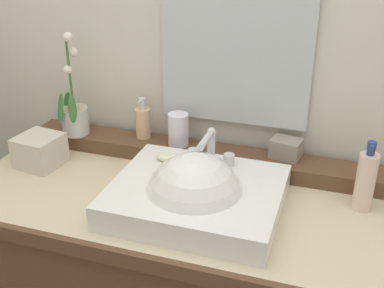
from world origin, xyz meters
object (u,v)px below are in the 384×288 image
at_px(soap_bar, 167,157).
at_px(tumbler_cup, 178,130).
at_px(sink_basin, 195,199).
at_px(trinket_box, 286,148).
at_px(potted_plant, 74,113).
at_px(soap_dispenser, 143,122).
at_px(lotion_bottle, 366,180).
at_px(tissue_box, 40,151).

xyz_separation_m(soap_bar, tumbler_cup, (-0.02, 0.16, 0.02)).
relative_size(sink_basin, trinket_box, 5.07).
height_order(tumbler_cup, trinket_box, tumbler_cup).
height_order(potted_plant, tumbler_cup, potted_plant).
bearing_deg(soap_dispenser, lotion_bottle, -11.29).
bearing_deg(tumbler_cup, sink_basin, -61.86).
relative_size(soap_bar, trinket_box, 0.77).
distance_m(sink_basin, lotion_bottle, 0.47).
height_order(soap_bar, soap_dispenser, soap_dispenser).
distance_m(soap_bar, potted_plant, 0.42).
height_order(soap_dispenser, tumbler_cup, soap_dispenser).
xyz_separation_m(soap_dispenser, tissue_box, (-0.28, -0.20, -0.06)).
xyz_separation_m(lotion_bottle, tissue_box, (-1.00, -0.06, -0.04)).
distance_m(potted_plant, tissue_box, 0.18).
height_order(soap_bar, lotion_bottle, lotion_bottle).
bearing_deg(trinket_box, soap_bar, -140.24).
relative_size(soap_bar, tissue_box, 0.54).
height_order(soap_bar, tumbler_cup, tumbler_cup).
bearing_deg(sink_basin, trinket_box, 56.43).
distance_m(sink_basin, soap_dispenser, 0.42).
bearing_deg(tumbler_cup, tissue_box, -155.96).
distance_m(soap_dispenser, tumbler_cup, 0.14).
xyz_separation_m(tumbler_cup, lotion_bottle, (0.59, -0.13, -0.02)).
xyz_separation_m(potted_plant, tissue_box, (-0.04, -0.16, -0.08)).
xyz_separation_m(soap_bar, potted_plant, (-0.39, 0.13, 0.04)).
distance_m(trinket_box, lotion_bottle, 0.28).
height_order(trinket_box, tissue_box, trinket_box).
height_order(lotion_bottle, tissue_box, lotion_bottle).
height_order(tumbler_cup, tissue_box, tumbler_cup).
xyz_separation_m(trinket_box, tissue_box, (-0.76, -0.21, -0.03)).
bearing_deg(lotion_bottle, sink_basin, -160.55).
distance_m(soap_dispenser, tissue_box, 0.35).
bearing_deg(sink_basin, soap_dispenser, 133.57).
bearing_deg(potted_plant, sink_basin, -25.95).
bearing_deg(sink_basin, lotion_bottle, 19.45).
xyz_separation_m(tumbler_cup, tissue_box, (-0.41, -0.18, -0.05)).
bearing_deg(soap_dispenser, tissue_box, -143.97).
xyz_separation_m(soap_bar, lotion_bottle, (0.56, 0.03, 0.00)).
height_order(potted_plant, soap_dispenser, potted_plant).
height_order(soap_bar, trinket_box, trinket_box).
bearing_deg(soap_dispenser, potted_plant, -169.14).
distance_m(soap_bar, trinket_box, 0.38).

